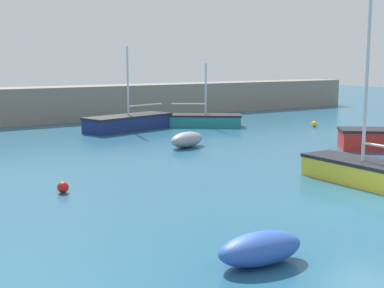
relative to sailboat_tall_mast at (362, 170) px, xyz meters
name	(u,v)px	position (x,y,z in m)	size (l,w,h in m)	color
ground_plane	(369,210)	(-2.26, -2.13, -0.55)	(120.00, 120.00, 0.20)	#235B7A
harbor_breakwater	(57,104)	(-2.26, 24.27, 0.74)	(53.69, 2.88, 2.39)	gray
sailboat_tall_mast	(362,170)	(0.00, 0.00, 0.00)	(1.59, 4.43, 6.75)	yellow
fishing_dinghy_green	(187,140)	(-0.83, 9.84, -0.08)	(2.41, 1.75, 0.74)	gray
dinghy_near_pier	(260,248)	(-7.77, -3.75, -0.12)	(2.05, 1.05, 0.67)	#2D56B7
sailboat_twin_hulled	(206,120)	(4.67, 16.19, -0.04)	(4.66, 4.09, 4.02)	teal
sailboat_short_mast	(129,122)	(-0.31, 17.18, 0.03)	(5.99, 3.27, 5.02)	navy
mooring_buoy_orange	(358,132)	(9.54, 8.09, -0.25)	(0.41, 0.41, 0.41)	orange
mooring_buoy_yellow	(314,124)	(10.37, 12.21, -0.27)	(0.36, 0.36, 0.36)	yellow
mooring_buoy_red	(63,187)	(-9.08, 4.32, -0.27)	(0.37, 0.37, 0.37)	red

